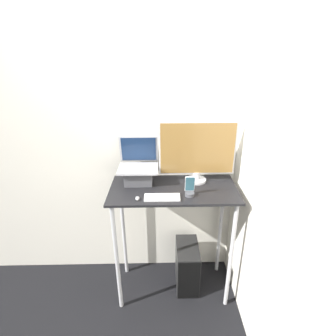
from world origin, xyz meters
TOP-DOWN VIEW (x-y plane):
  - ground_plane at (0.00, 0.00)m, footprint 12.00×12.00m
  - wall_back at (0.00, 0.59)m, footprint 6.00×0.05m
  - wall_side_right at (0.60, 0.00)m, footprint 0.05×6.00m
  - desk at (0.00, 0.25)m, footprint 1.03×0.50m
  - laptop at (-0.29, 0.37)m, footprint 0.32×0.27m
  - monitor at (0.20, 0.38)m, footprint 0.63×0.17m
  - keyboard at (-0.09, 0.10)m, footprint 0.27×0.10m
  - mouse at (-0.28, 0.08)m, footprint 0.03×0.05m
  - cell_phone at (0.12, 0.13)m, footprint 0.07×0.07m
  - computer_tower at (0.14, 0.29)m, footprint 0.20×0.37m

SIDE VIEW (x-z plane):
  - ground_plane at x=0.00m, z-range 0.00..0.00m
  - computer_tower at x=0.14m, z-range 0.00..0.44m
  - desk at x=0.00m, z-range 0.36..1.43m
  - keyboard at x=-0.09m, z-range 1.08..1.09m
  - mouse at x=-0.28m, z-range 1.08..1.10m
  - cell_phone at x=0.12m, z-range 1.04..1.20m
  - laptop at x=-0.29m, z-range 0.99..1.36m
  - wall_back at x=0.00m, z-range 0.00..2.60m
  - wall_side_right at x=0.60m, z-range 0.00..2.60m
  - monitor at x=0.20m, z-range 1.08..1.60m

